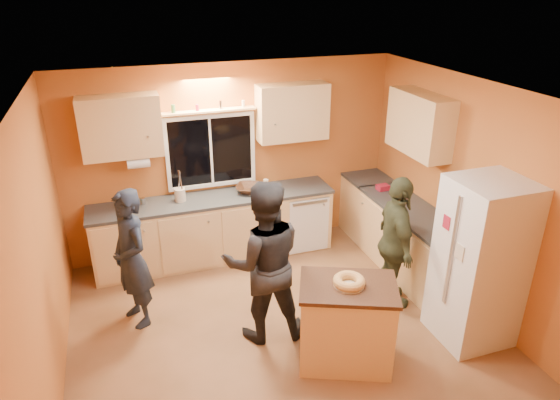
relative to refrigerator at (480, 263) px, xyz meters
name	(u,v)px	position (x,y,z in m)	size (l,w,h in m)	color
ground	(280,325)	(-1.89, 0.80, -0.90)	(4.50, 4.50, 0.00)	brown
room_shell	(278,177)	(-1.77, 1.21, 0.72)	(4.54, 4.04, 2.61)	#B76B2F
back_counter	(241,224)	(-1.88, 2.50, -0.45)	(4.23, 0.62, 0.90)	#E0A876
right_counter	(411,242)	(0.06, 1.30, -0.45)	(0.62, 1.84, 0.90)	#E0A876
refrigerator	(480,263)	(0.00, 0.00, 0.00)	(0.72, 0.70, 1.80)	silver
island	(346,323)	(-1.45, 0.07, -0.45)	(1.10, 0.94, 0.90)	#E0A876
bundt_pastry	(349,281)	(-1.45, 0.07, 0.04)	(0.31, 0.31, 0.09)	tan
person_left	(132,259)	(-3.37, 1.40, -0.10)	(0.58, 0.38, 1.59)	black
person_center	(264,262)	(-2.09, 0.73, -0.01)	(0.87, 0.68, 1.79)	black
person_right	(396,243)	(-0.50, 0.79, -0.10)	(0.94, 0.39, 1.60)	#2F3421
mixing_bowl	(250,189)	(-1.73, 2.53, 0.05)	(0.38, 0.38, 0.09)	black
utensil_crock	(180,195)	(-2.67, 2.54, 0.09)	(0.14, 0.14, 0.17)	beige
potted_plant	(453,228)	(0.03, 0.53, 0.14)	(0.25, 0.22, 0.28)	gray
red_box	(383,187)	(0.01, 2.01, 0.04)	(0.16, 0.12, 0.07)	maroon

